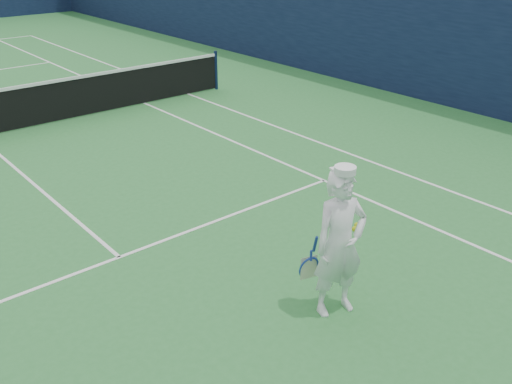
% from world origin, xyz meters
% --- Properties ---
extents(tennis_player, '(0.75, 0.65, 1.87)m').
position_xyz_m(tennis_player, '(1.45, -9.15, 0.91)').
color(tennis_player, white).
rests_on(tennis_player, ground).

